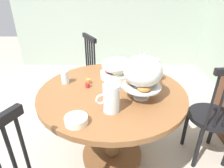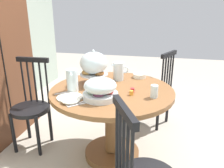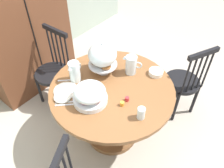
{
  "view_description": "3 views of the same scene",
  "coord_description": "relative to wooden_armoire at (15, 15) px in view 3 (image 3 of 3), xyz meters",
  "views": [
    {
      "loc": [
        1.37,
        0.05,
        1.47
      ],
      "look_at": [
        0.03,
        0.05,
        0.79
      ],
      "focal_mm": 30.67,
      "sensor_mm": 36.0,
      "label": 1
    },
    {
      "loc": [
        -1.89,
        -0.38,
        1.47
      ],
      "look_at": [
        0.03,
        0.05,
        0.79
      ],
      "focal_mm": 35.62,
      "sensor_mm": 36.0,
      "label": 2
    },
    {
      "loc": [
        -1.13,
        -0.88,
        2.23
      ],
      "look_at": [
        0.03,
        0.05,
        0.79
      ],
      "focal_mm": 36.52,
      "sensor_mm": 36.0,
      "label": 3
    }
  ],
  "objects": [
    {
      "name": "windsor_chair_by_cabinet",
      "position": [
        -0.04,
        -0.57,
        -0.53
      ],
      "size": [
        0.4,
        0.4,
        0.97
      ],
      "color": "black",
      "rests_on": "ground_plane"
    },
    {
      "name": "milk_pitcher",
      "position": [
        -0.17,
        -1.11,
        -0.15
      ],
      "size": [
        0.19,
        0.1,
        0.21
      ],
      "color": "silver",
      "rests_on": "dining_table"
    },
    {
      "name": "dinner_fork",
      "position": [
        -0.45,
        -1.26,
        -0.24
      ],
      "size": [
        0.13,
        0.13,
        0.01
      ],
      "primitive_type": "cube",
      "rotation": [
        0.0,
        0.0,
        8.62
      ],
      "color": "silver",
      "rests_on": "dining_table"
    },
    {
      "name": "pastry_stand_with_dome",
      "position": [
        0.09,
        -1.24,
        -0.05
      ],
      "size": [
        0.28,
        0.28,
        0.34
      ],
      "color": "silver",
      "rests_on": "dining_table"
    },
    {
      "name": "china_plate_large",
      "position": [
        -0.33,
        -1.15,
        -0.24
      ],
      "size": [
        0.22,
        0.22,
        0.01
      ],
      "primitive_type": "cylinder",
      "color": "white",
      "rests_on": "dining_table"
    },
    {
      "name": "jam_jar_strawberry",
      "position": [
        -0.07,
        -1.65,
        -0.22
      ],
      "size": [
        0.04,
        0.04,
        0.04
      ],
      "primitive_type": "cylinder",
      "color": "#B7282D",
      "rests_on": "dining_table"
    },
    {
      "name": "cereal_bowl",
      "position": [
        0.38,
        -1.66,
        -0.22
      ],
      "size": [
        0.14,
        0.14,
        0.04
      ],
      "primitive_type": "cylinder",
      "color": "white",
      "rests_on": "dining_table"
    },
    {
      "name": "jam_jar_apricot",
      "position": [
        -0.14,
        -1.65,
        -0.22
      ],
      "size": [
        0.04,
        0.04,
        0.04
      ],
      "primitive_type": "cylinder",
      "color": "orange",
      "rests_on": "dining_table"
    },
    {
      "name": "soup_spoon",
      "position": [
        -0.23,
        -1.05,
        -0.24
      ],
      "size": [
        0.13,
        0.13,
        0.01
      ],
      "primitive_type": "cube",
      "rotation": [
        0.0,
        0.0,
        8.62
      ],
      "color": "silver",
      "rests_on": "dining_table"
    },
    {
      "name": "wooden_armoire",
      "position": [
        0.0,
        0.0,
        0.0
      ],
      "size": [
        1.18,
        0.6,
        1.96
      ],
      "color": "brown",
      "rests_on": "ground_plane"
    },
    {
      "name": "table_knife",
      "position": [
        -0.43,
        -1.24,
        -0.24
      ],
      "size": [
        0.13,
        0.13,
        0.01
      ],
      "primitive_type": "cube",
      "rotation": [
        0.0,
        0.0,
        8.62
      ],
      "color": "silver",
      "rests_on": "dining_table"
    },
    {
      "name": "china_plate_small",
      "position": [
        -0.41,
        -1.19,
        -0.23
      ],
      "size": [
        0.15,
        0.15,
        0.01
      ],
      "primitive_type": "cylinder",
      "color": "white",
      "rests_on": "china_plate_large"
    },
    {
      "name": "dining_table",
      "position": [
        -0.04,
        -1.45,
        -0.46
      ],
      "size": [
        1.16,
        1.16,
        0.74
      ],
      "color": "brown",
      "rests_on": "ground_plane"
    },
    {
      "name": "fruit_platter_covered",
      "position": [
        -0.28,
        -1.4,
        -0.16
      ],
      "size": [
        0.3,
        0.3,
        0.18
      ],
      "color": "silver",
      "rests_on": "dining_table"
    },
    {
      "name": "windsor_chair_near_window",
      "position": [
        0.75,
        -1.85,
        -0.53
      ],
      "size": [
        0.44,
        0.44,
        0.97
      ],
      "color": "black",
      "rests_on": "ground_plane"
    },
    {
      "name": "ground_plane",
      "position": [
        -0.07,
        -1.5,
        -0.98
      ],
      "size": [
        10.0,
        10.0,
        0.0
      ],
      "primitive_type": "plane",
      "color": "#A89E8E"
    },
    {
      "name": "drinking_glass",
      "position": [
        -0.16,
        -1.84,
        -0.19
      ],
      "size": [
        0.06,
        0.06,
        0.11
      ],
      "primitive_type": "cylinder",
      "color": "silver",
      "rests_on": "dining_table"
    },
    {
      "name": "orange_juice_pitcher",
      "position": [
        0.25,
        -1.46,
        -0.16
      ],
      "size": [
        0.11,
        0.18,
        0.19
      ],
      "color": "silver",
      "rests_on": "dining_table"
    }
  ]
}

